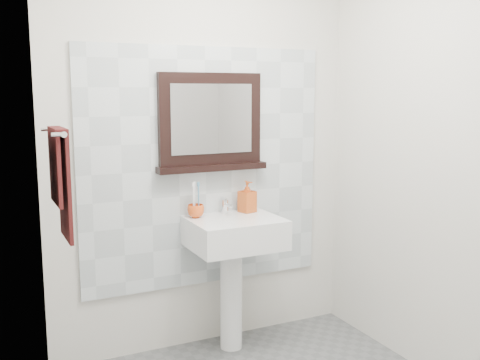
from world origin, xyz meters
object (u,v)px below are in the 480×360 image
Objects in this scene: soap_dispenser at (247,197)px; hand_towel at (61,175)px; framed_mirror at (211,124)px; toothbrush_cup at (196,211)px; pedestal_sink at (234,247)px.

hand_towel reaches higher than soap_dispenser.
framed_mirror is at bearing 148.07° from soap_dispenser.
hand_towel is (-1.19, -0.35, 0.26)m from soap_dispenser.
framed_mirror reaches higher than hand_towel.
hand_towel is at bearing -157.23° from toothbrush_cup.
hand_towel is at bearing -167.31° from pedestal_sink.
pedestal_sink is 1.75× the size of hand_towel.
framed_mirror reaches higher than pedestal_sink.
pedestal_sink is 1.35× the size of framed_mirror.
hand_towel is at bearing -156.50° from framed_mirror.
pedestal_sink is 1.20m from hand_towel.
pedestal_sink is 0.77m from framed_mirror.
soap_dispenser reaches higher than toothbrush_cup.
soap_dispenser is at bearing 16.59° from hand_towel.
soap_dispenser is at bearing 0.63° from toothbrush_cup.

